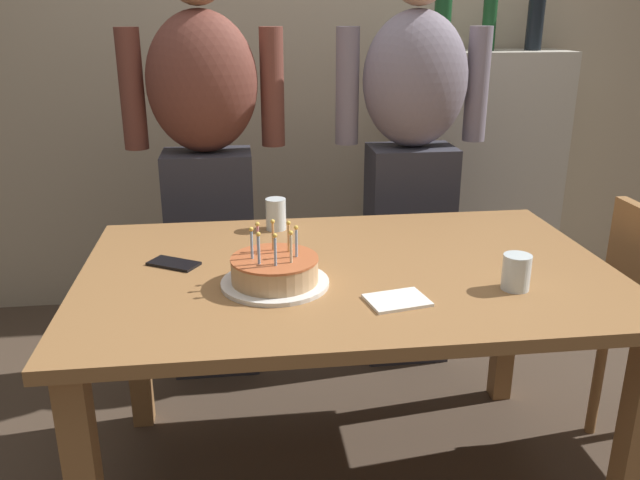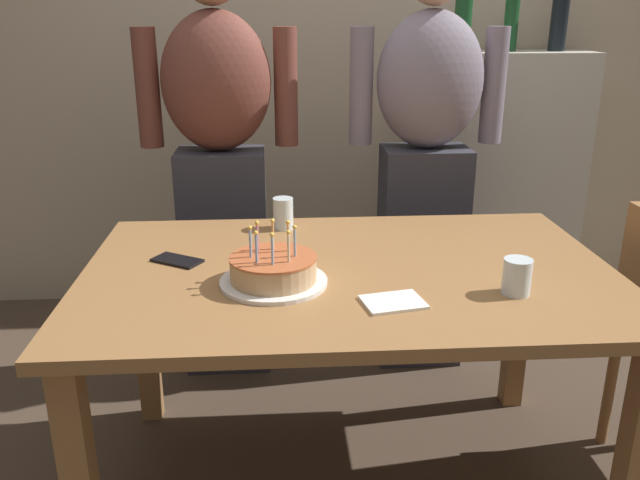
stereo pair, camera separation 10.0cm
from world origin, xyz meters
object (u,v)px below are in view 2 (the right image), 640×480
at_px(water_glass_far, 517,277).
at_px(person_woman_cardigan, 426,159).
at_px(water_glass_near, 283,213).
at_px(person_man_bearded, 220,162).
at_px(cell_phone, 177,260).
at_px(birthday_cake, 273,271).
at_px(napkin_stack, 393,302).

distance_m(water_glass_far, person_woman_cardigan, 1.01).
xyz_separation_m(water_glass_far, person_woman_cardigan, (-0.02, 1.00, 0.09)).
xyz_separation_m(water_glass_near, person_man_bearded, (-0.24, 0.43, 0.08)).
xyz_separation_m(water_glass_near, cell_phone, (-0.31, -0.29, -0.05)).
bearing_deg(person_man_bearded, person_woman_cardigan, -180.00).
bearing_deg(birthday_cake, person_woman_cardigan, 56.02).
xyz_separation_m(cell_phone, napkin_stack, (0.58, -0.33, 0.00)).
bearing_deg(birthday_cake, napkin_stack, -26.11).
distance_m(birthday_cake, water_glass_far, 0.63).
relative_size(cell_phone, person_woman_cardigan, 0.09).
bearing_deg(water_glass_near, birthday_cake, -94.00).
height_order(birthday_cake, cell_phone, birthday_cake).
relative_size(water_glass_far, cell_phone, 0.66).
bearing_deg(person_woman_cardigan, water_glass_far, 90.98).
distance_m(water_glass_far, cell_phone, 0.95).
bearing_deg(water_glass_far, person_man_bearded, 129.47).
distance_m(birthday_cake, napkin_stack, 0.33).
distance_m(water_glass_near, water_glass_far, 0.82).
bearing_deg(water_glass_near, person_woman_cardigan, 36.87).
xyz_separation_m(birthday_cake, water_glass_far, (0.62, -0.11, 0.01)).
relative_size(cell_phone, person_man_bearded, 0.09).
relative_size(birthday_cake, cell_phone, 2.00).
bearing_deg(water_glass_far, person_woman_cardigan, 90.98).
height_order(water_glass_far, person_man_bearded, person_man_bearded).
bearing_deg(cell_phone, napkin_stack, 1.74).
bearing_deg(water_glass_near, napkin_stack, -66.71).
xyz_separation_m(water_glass_near, water_glass_far, (0.59, -0.57, -0.01)).
bearing_deg(napkin_stack, person_man_bearded, 115.65).
height_order(water_glass_near, cell_phone, water_glass_near).
height_order(cell_phone, person_man_bearded, person_man_bearded).
relative_size(birthday_cake, person_man_bearded, 0.17).
distance_m(water_glass_far, person_man_bearded, 1.30).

